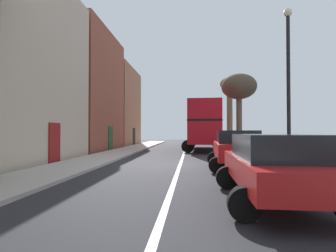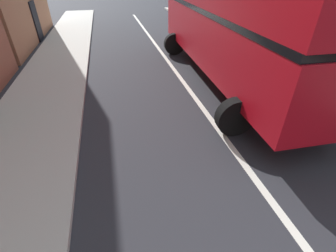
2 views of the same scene
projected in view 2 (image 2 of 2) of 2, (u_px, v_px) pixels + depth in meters
double_decker_bus at (235, 13)px, 8.01m from camera, size 3.84×10.32×4.06m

